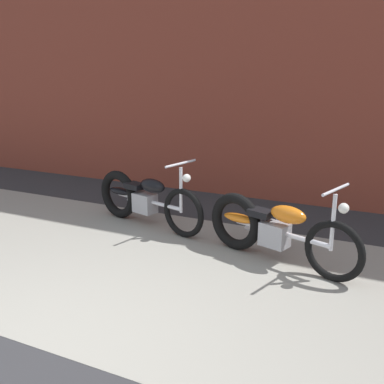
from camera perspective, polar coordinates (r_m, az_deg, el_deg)
name	(u,v)px	position (r m, az deg, el deg)	size (l,w,h in m)	color
ground_plane	(42,350)	(4.00, -18.69, -18.73)	(80.00, 80.00, 0.00)	#2D2D30
sidewalk_slab	(151,266)	(5.20, -5.25, -9.47)	(36.00, 3.50, 0.01)	gray
brick_building_wall	(252,10)	(7.94, 7.78, 22.14)	(36.00, 0.50, 6.26)	brown
motorcycle_black	(141,198)	(6.45, -6.56, -0.77)	(1.97, 0.76, 1.03)	black
motorcycle_orange	(269,228)	(5.28, 9.92, -4.62)	(1.95, 0.83, 1.03)	black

